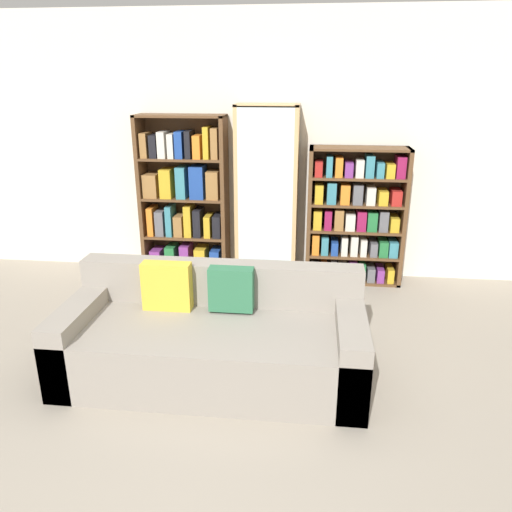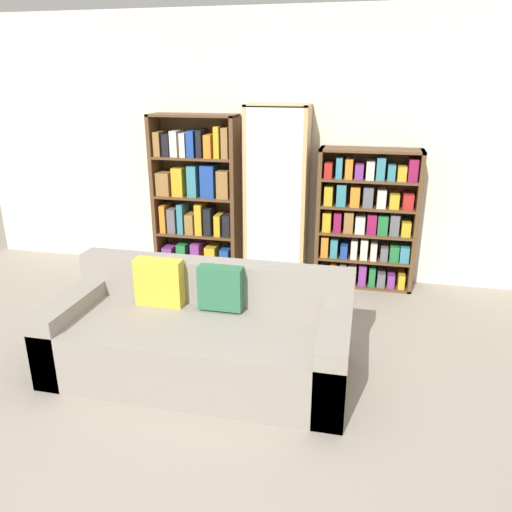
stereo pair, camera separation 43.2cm
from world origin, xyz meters
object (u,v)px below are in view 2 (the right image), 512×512
display_cabinet (277,196)px  bookshelf_left (197,199)px  wine_bottle (316,312)px  couch (201,337)px  bookshelf_right (366,221)px

display_cabinet → bookshelf_left: bearing=178.9°
bookshelf_left → wine_bottle: bearing=-37.1°
couch → display_cabinet: size_ratio=1.18×
couch → bookshelf_left: (-0.67, 1.92, 0.55)m
display_cabinet → wine_bottle: bearing=-62.7°
bookshelf_right → wine_bottle: 1.26m
bookshelf_left → bookshelf_right: (1.79, -0.00, -0.14)m
display_cabinet → couch: bearing=-96.1°
bookshelf_left → bookshelf_right: bearing=-0.0°
bookshelf_left → wine_bottle: (1.42, -1.08, -0.68)m
bookshelf_left → display_cabinet: (0.88, -0.02, 0.07)m
bookshelf_left → couch: bearing=-70.6°
bookshelf_left → wine_bottle: 1.91m
couch → bookshelf_right: (1.11, 1.92, 0.41)m
bookshelf_right → wine_bottle: bearing=-108.7°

